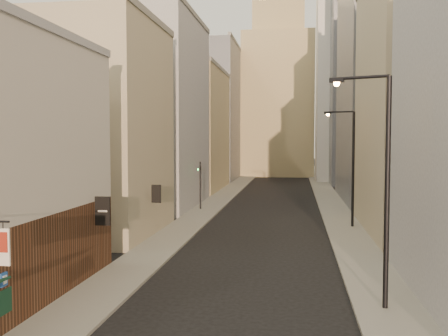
% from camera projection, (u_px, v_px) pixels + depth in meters
% --- Properties ---
extents(sidewalk_left, '(3.00, 140.00, 0.15)m').
position_uv_depth(sidewalk_left, '(227.00, 193.00, 66.22)').
color(sidewalk_left, gray).
rests_on(sidewalk_left, ground).
extents(sidewalk_right, '(3.00, 140.00, 0.15)m').
position_uv_depth(sidewalk_right, '(326.00, 195.00, 64.38)').
color(sidewalk_right, gray).
rests_on(sidewalk_right, ground).
extents(left_bldg_beige, '(8.00, 12.00, 16.00)m').
position_uv_depth(left_bldg_beige, '(103.00, 130.00, 37.89)').
color(left_bldg_beige, tan).
rests_on(left_bldg_beige, ground).
extents(left_bldg_grey, '(8.00, 16.00, 20.00)m').
position_uv_depth(left_bldg_grey, '(160.00, 114.00, 53.58)').
color(left_bldg_grey, gray).
rests_on(left_bldg_grey, ground).
extents(left_bldg_tan, '(8.00, 18.00, 17.00)m').
position_uv_depth(left_bldg_tan, '(194.00, 131.00, 71.46)').
color(left_bldg_tan, tan).
rests_on(left_bldg_tan, ground).
extents(left_bldg_wingrid, '(8.00, 20.00, 24.00)m').
position_uv_depth(left_bldg_wingrid, '(216.00, 113.00, 91.02)').
color(left_bldg_wingrid, gray).
rests_on(left_bldg_wingrid, ground).
extents(right_bldg_beige, '(8.00, 16.00, 20.00)m').
position_uv_depth(right_bldg_beige, '(420.00, 104.00, 38.32)').
color(right_bldg_beige, tan).
rests_on(right_bldg_beige, ground).
extents(right_bldg_wingrid, '(8.00, 20.00, 26.00)m').
position_uv_depth(right_bldg_wingrid, '(378.00, 90.00, 57.91)').
color(right_bldg_wingrid, gray).
rests_on(right_bldg_wingrid, ground).
extents(highrise, '(21.00, 23.00, 51.20)m').
position_uv_depth(highrise, '(389.00, 30.00, 83.99)').
color(highrise, gray).
rests_on(highrise, ground).
extents(clock_tower, '(14.00, 14.00, 44.90)m').
position_uv_depth(clock_tower, '(279.00, 88.00, 100.99)').
color(clock_tower, tan).
rests_on(clock_tower, ground).
extents(white_tower, '(8.00, 8.00, 41.50)m').
position_uv_depth(white_tower, '(340.00, 73.00, 85.54)').
color(white_tower, silver).
rests_on(white_tower, ground).
extents(streetlamp_near, '(2.51, 1.08, 9.97)m').
position_uv_depth(streetlamp_near, '(381.00, 177.00, 20.94)').
color(streetlamp_near, black).
rests_on(streetlamp_near, ground).
extents(streetlamp_mid, '(2.46, 0.84, 9.59)m').
position_uv_depth(streetlamp_mid, '(350.00, 161.00, 40.69)').
color(streetlamp_mid, black).
rests_on(streetlamp_mid, ground).
extents(traffic_light_left, '(0.60, 0.55, 5.00)m').
position_uv_depth(traffic_light_left, '(200.00, 175.00, 50.82)').
color(traffic_light_left, black).
rests_on(traffic_light_left, ground).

